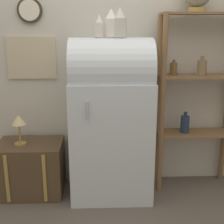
{
  "coord_description": "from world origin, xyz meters",
  "views": [
    {
      "loc": [
        -0.09,
        -2.51,
        1.59
      ],
      "look_at": [
        0.01,
        0.26,
        0.82
      ],
      "focal_mm": 50.0,
      "sensor_mm": 36.0,
      "label": 1
    }
  ],
  "objects_px": {
    "refrigerator": "(111,118)",
    "vase_right": "(120,24)",
    "vase_left": "(99,27)",
    "vase_center": "(111,24)",
    "desk_lamp": "(19,123)",
    "suitcase_trunk": "(31,168)"
  },
  "relations": [
    {
      "from": "vase_right",
      "to": "desk_lamp",
      "type": "bearing_deg",
      "value": 179.83
    },
    {
      "from": "vase_center",
      "to": "desk_lamp",
      "type": "distance_m",
      "value": 1.22
    },
    {
      "from": "suitcase_trunk",
      "to": "vase_center",
      "type": "xyz_separation_m",
      "value": [
        0.78,
        -0.02,
        1.35
      ]
    },
    {
      "from": "suitcase_trunk",
      "to": "vase_left",
      "type": "distance_m",
      "value": 1.49
    },
    {
      "from": "suitcase_trunk",
      "to": "desk_lamp",
      "type": "relative_size",
      "value": 2.14
    },
    {
      "from": "refrigerator",
      "to": "vase_right",
      "type": "relative_size",
      "value": 6.0
    },
    {
      "from": "vase_center",
      "to": "desk_lamp",
      "type": "relative_size",
      "value": 0.84
    },
    {
      "from": "vase_left",
      "to": "refrigerator",
      "type": "bearing_deg",
      "value": 5.97
    },
    {
      "from": "suitcase_trunk",
      "to": "vase_left",
      "type": "bearing_deg",
      "value": -3.34
    },
    {
      "from": "refrigerator",
      "to": "vase_left",
      "type": "distance_m",
      "value": 0.82
    },
    {
      "from": "suitcase_trunk",
      "to": "vase_center",
      "type": "height_order",
      "value": "vase_center"
    },
    {
      "from": "vase_left",
      "to": "desk_lamp",
      "type": "bearing_deg",
      "value": 178.76
    },
    {
      "from": "vase_left",
      "to": "vase_right",
      "type": "height_order",
      "value": "vase_right"
    },
    {
      "from": "suitcase_trunk",
      "to": "vase_right",
      "type": "distance_m",
      "value": 1.6
    },
    {
      "from": "vase_center",
      "to": "vase_right",
      "type": "bearing_deg",
      "value": -6.17
    },
    {
      "from": "vase_right",
      "to": "suitcase_trunk",
      "type": "bearing_deg",
      "value": 178.26
    },
    {
      "from": "suitcase_trunk",
      "to": "desk_lamp",
      "type": "distance_m",
      "value": 0.48
    },
    {
      "from": "vase_left",
      "to": "desk_lamp",
      "type": "distance_m",
      "value": 1.14
    },
    {
      "from": "refrigerator",
      "to": "vase_center",
      "type": "height_order",
      "value": "vase_center"
    },
    {
      "from": "vase_center",
      "to": "vase_left",
      "type": "bearing_deg",
      "value": -168.11
    },
    {
      "from": "suitcase_trunk",
      "to": "vase_center",
      "type": "distance_m",
      "value": 1.55
    },
    {
      "from": "refrigerator",
      "to": "vase_right",
      "type": "bearing_deg",
      "value": 2.03
    }
  ]
}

